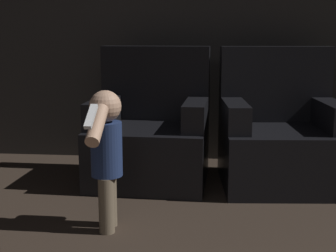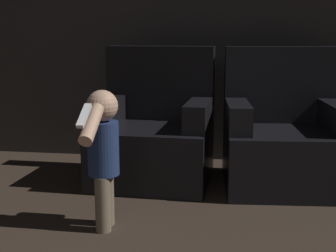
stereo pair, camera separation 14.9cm
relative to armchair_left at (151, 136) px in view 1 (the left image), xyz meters
name	(u,v)px [view 1 (the left image)]	position (x,y,z in m)	size (l,w,h in m)	color
wall_back	(183,14)	(0.21, 0.68, 0.95)	(8.40, 0.05, 2.60)	#33302D
armchair_left	(151,136)	(0.00, 0.00, 0.00)	(0.90, 0.82, 1.03)	black
armchair_right	(280,138)	(0.98, 0.00, 0.00)	(0.93, 0.85, 1.03)	black
person_toddler	(106,149)	(-0.13, -0.98, 0.13)	(0.18, 0.57, 0.82)	brown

